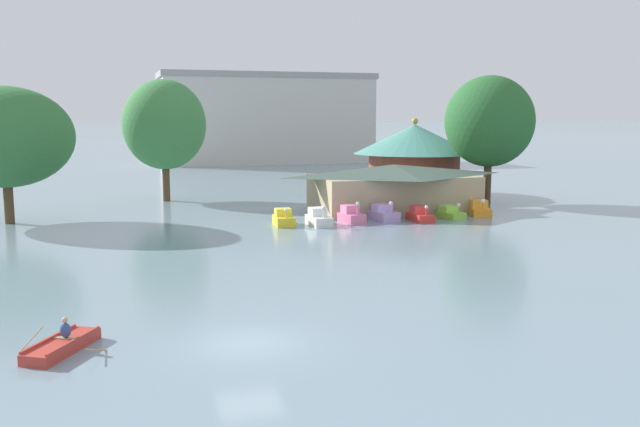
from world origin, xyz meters
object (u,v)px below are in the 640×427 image
pedal_boat_lime (450,213)px  background_building_block (267,118)px  pedal_boat_orange (480,210)px  shoreline_tree_mid (164,125)px  rowboat_with_rower (62,345)px  pedal_boat_yellow (284,219)px  pedal_boat_lavender (384,214)px  green_roof_pavilion (414,155)px  pedal_boat_red (420,215)px  boathouse (393,187)px  pedal_boat_pink (351,216)px  shoreline_tree_tall_left (5,137)px  shoreline_tree_right (489,121)px  pedal_boat_white (319,218)px

pedal_boat_lime → background_building_block: 73.21m
pedal_boat_orange → shoreline_tree_mid: (-25.44, 18.64, 7.23)m
rowboat_with_rower → pedal_boat_yellow: 30.42m
pedal_boat_yellow → pedal_boat_lavender: size_ratio=0.98×
pedal_boat_lavender → green_roof_pavilion: bearing=136.6°
pedal_boat_red → boathouse: bearing=177.9°
background_building_block → pedal_boat_lavender: bearing=-94.7°
pedal_boat_lavender → background_building_block: bearing=164.0°
pedal_boat_lime → shoreline_tree_mid: bearing=-145.1°
green_roof_pavilion → shoreline_tree_mid: (-26.25, 3.02, 3.33)m
pedal_boat_pink → pedal_boat_orange: 12.13m
rowboat_with_rower → boathouse: size_ratio=0.24×
background_building_block → shoreline_tree_mid: bearing=-112.6°
pedal_boat_yellow → shoreline_tree_mid: (-7.74, 18.87, 7.24)m
pedal_boat_lavender → pedal_boat_orange: 9.12m
pedal_boat_lavender → boathouse: 6.08m
pedal_boat_pink → green_roof_pavilion: (12.92, 16.24, 3.85)m
background_building_block → shoreline_tree_tall_left: bearing=-118.7°
rowboat_with_rower → background_building_block: size_ratio=0.10×
pedal_boat_yellow → shoreline_tree_right: size_ratio=0.22×
pedal_boat_orange → background_building_block: size_ratio=0.08×
pedal_boat_red → shoreline_tree_tall_left: (-32.47, 8.49, 6.49)m
shoreline_tree_right → pedal_boat_pink: bearing=-155.5°
pedal_boat_white → pedal_boat_red: 8.69m
pedal_boat_yellow → background_building_block: bearing=172.3°
shoreline_tree_tall_left → pedal_boat_lavender: bearing=-13.9°
pedal_boat_orange → boathouse: 7.99m
pedal_boat_lavender → pedal_boat_lime: (5.92, -0.40, -0.12)m
rowboat_with_rower → pedal_boat_lime: size_ratio=1.35×
pedal_boat_white → background_building_block: 74.50m
pedal_boat_white → pedal_boat_lime: (11.81, 0.36, -0.12)m
green_roof_pavilion → pedal_boat_red: bearing=-112.8°
green_roof_pavilion → shoreline_tree_tall_left: size_ratio=1.20×
pedal_boat_red → pedal_boat_orange: bearing=102.0°
pedal_boat_lavender → pedal_boat_orange: pedal_boat_lavender is taller
pedal_boat_pink → pedal_boat_orange: pedal_boat_pink is taller
pedal_boat_white → boathouse: bearing=121.2°
rowboat_with_rower → green_roof_pavilion: (33.48, 42.33, 4.19)m
boathouse → shoreline_tree_right: shoreline_tree_right is taller
pedal_boat_orange → pedal_boat_white: bearing=-68.9°
boathouse → background_building_block: size_ratio=0.40×
rowboat_with_rower → pedal_boat_orange: (32.67, 26.71, 0.30)m
pedal_boat_red → shoreline_tree_tall_left: size_ratio=0.25×
rowboat_with_rower → shoreline_tree_right: (37.53, 33.84, 7.87)m
boathouse → background_building_block: bearing=87.5°
pedal_boat_white → background_building_block: background_building_block is taller
shoreline_tree_right → pedal_boat_orange: bearing=-124.3°
pedal_boat_orange → pedal_boat_red: bearing=-60.3°
pedal_boat_lavender → rowboat_with_rower: bearing=-52.9°
boathouse → pedal_boat_white: bearing=-146.9°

